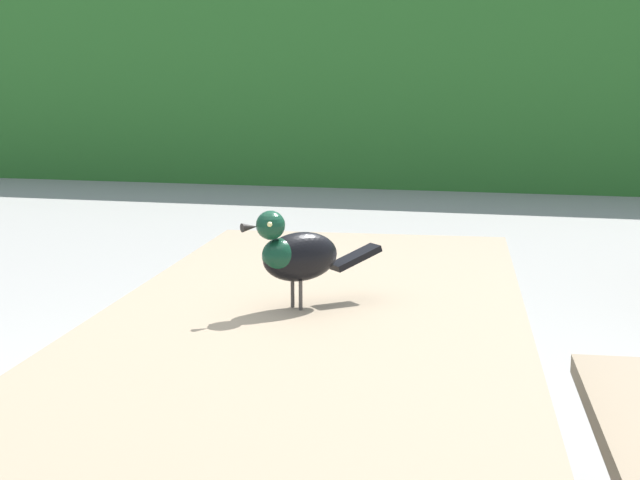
{
  "coord_description": "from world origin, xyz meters",
  "views": [
    {
      "loc": [
        0.73,
        -1.51,
        1.15
      ],
      "look_at": [
        0.32,
        0.15,
        0.84
      ],
      "focal_mm": 49.35,
      "sensor_mm": 36.0,
      "label": 1
    }
  ],
  "objects": [
    {
      "name": "bird_grackle",
      "position": [
        0.31,
        -0.01,
        0.84
      ],
      "size": [
        0.22,
        0.22,
        0.18
      ],
      "color": "black",
      "rests_on": "picnic_table_foreground"
    },
    {
      "name": "picnic_table_foreground",
      "position": [
        0.35,
        -0.09,
        0.56
      ],
      "size": [
        1.82,
        1.86,
        0.74
      ],
      "color": "#84725B",
      "rests_on": "ground"
    },
    {
      "name": "hedge_wall",
      "position": [
        0.0,
        8.52,
        1.17
      ],
      "size": [
        28.0,
        1.6,
        2.33
      ],
      "primitive_type": "cube",
      "color": "#2D6B28",
      "rests_on": "ground"
    }
  ]
}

